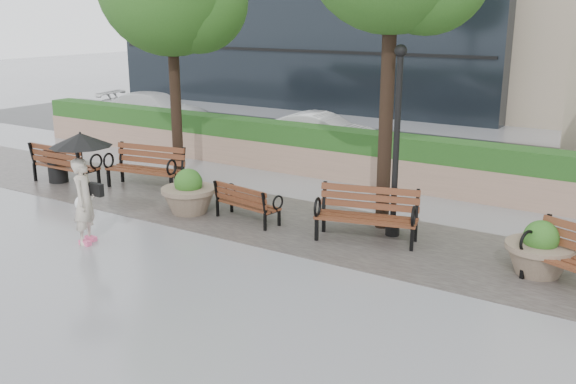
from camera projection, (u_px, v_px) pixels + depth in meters
The scene contains 15 objects.
ground at pixel (182, 263), 11.52m from camera, with size 100.00×100.00×0.00m, color gray.
cobble_strip at pixel (275, 219), 13.95m from camera, with size 28.00×3.20×0.01m, color #383330.
hedge_wall at pixel (359, 156), 17.01m from camera, with size 24.00×0.80×1.35m.
asphalt_street at pixel (415, 154), 20.43m from camera, with size 40.00×7.00×0.00m, color black.
bench_0 at pixel (66, 172), 16.77m from camera, with size 1.97×0.79×1.05m.
bench_1 at pixel (146, 176), 16.35m from camera, with size 2.11×1.12×1.08m.
bench_2 at pixel (247, 211), 13.77m from camera, with size 1.60×0.84×0.82m.
bench_3 at pixel (366, 226), 12.55m from camera, with size 2.08×1.25×1.05m.
planter_left at pixel (189, 196), 14.31m from camera, with size 1.22×1.22×1.02m.
planter_right at pixel (539, 254), 10.93m from camera, with size 1.15×1.15×0.97m.
trash_bin at pixel (57, 166), 16.91m from camera, with size 0.54×0.54×0.90m, color black.
lamppost at pixel (396, 155), 12.52m from camera, with size 0.28×0.28×3.78m.
car_left at pixel (156, 110), 25.26m from camera, with size 1.86×4.57×1.33m, color silver.
car_right at pixel (321, 132), 20.91m from camera, with size 1.28×3.66×1.21m, color silver.
pedestrian at pixel (83, 177), 12.23m from camera, with size 1.17×1.17×2.16m.
Camera 1 is at (7.43, -8.00, 4.34)m, focal length 40.00 mm.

